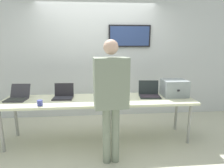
{
  "coord_description": "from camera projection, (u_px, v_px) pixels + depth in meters",
  "views": [
    {
      "loc": [
        -0.01,
        -2.88,
        1.65
      ],
      "look_at": [
        0.23,
        0.05,
        0.99
      ],
      "focal_mm": 28.52,
      "sensor_mm": 36.0,
      "label": 1
    }
  ],
  "objects": [
    {
      "name": "equipment_box",
      "position": [
        174.0,
        88.0,
        3.15
      ],
      "size": [
        0.42,
        0.34,
        0.29
      ],
      "color": "gray",
      "rests_on": "workbench"
    },
    {
      "name": "laptop_station_0",
      "position": [
        18.0,
        96.0,
        2.98
      ],
      "size": [
        0.35,
        0.37,
        0.23
      ],
      "color": "#343339",
      "rests_on": "workbench"
    },
    {
      "name": "laptop_station_2",
      "position": [
        107.0,
        94.0,
        3.13
      ],
      "size": [
        0.32,
        0.36,
        0.22
      ],
      "color": "black",
      "rests_on": "workbench"
    },
    {
      "name": "laptop_station_3",
      "position": [
        149.0,
        93.0,
        3.15
      ],
      "size": [
        0.38,
        0.33,
        0.26
      ],
      "color": "#202728",
      "rests_on": "workbench"
    },
    {
      "name": "person",
      "position": [
        111.0,
        92.0,
        2.34
      ],
      "size": [
        0.47,
        0.62,
        1.71
      ],
      "color": "gray",
      "rests_on": "ground"
    },
    {
      "name": "workbench",
      "position": [
        99.0,
        102.0,
        3.01
      ],
      "size": [
        3.2,
        0.7,
        0.74
      ],
      "color": "beige",
      "rests_on": "ground"
    },
    {
      "name": "back_wall",
      "position": [
        98.0,
        57.0,
        3.96
      ],
      "size": [
        8.0,
        0.11,
        2.73
      ],
      "color": "silver",
      "rests_on": "ground"
    },
    {
      "name": "coffee_mug",
      "position": [
        40.0,
        103.0,
        2.68
      ],
      "size": [
        0.08,
        0.08,
        0.08
      ],
      "color": "#3C4391",
      "rests_on": "workbench"
    },
    {
      "name": "ground",
      "position": [
        99.0,
        140.0,
        3.17
      ],
      "size": [
        8.0,
        8.0,
        0.04
      ],
      "primitive_type": "cube",
      "color": "beige"
    },
    {
      "name": "laptop_station_1",
      "position": [
        63.0,
        95.0,
        3.05
      ],
      "size": [
        0.34,
        0.28,
        0.24
      ],
      "color": "black",
      "rests_on": "workbench"
    }
  ]
}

